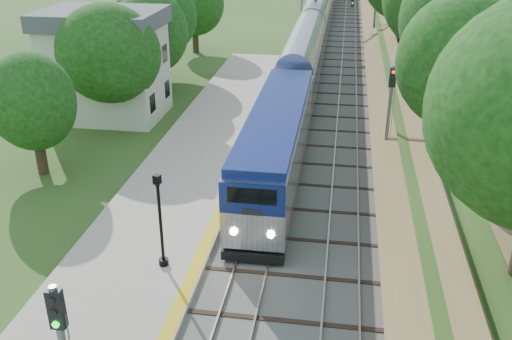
% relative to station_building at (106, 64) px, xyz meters
% --- Properties ---
extents(trackbed, '(9.50, 170.00, 0.28)m').
position_rel_station_building_xyz_m(trackbed, '(16.00, 30.00, -4.02)').
color(trackbed, '#4C4944').
rests_on(trackbed, ground).
extents(platform, '(6.40, 68.00, 0.38)m').
position_rel_station_building_xyz_m(platform, '(8.80, -14.00, -3.90)').
color(platform, '#A99C88').
rests_on(platform, ground).
extents(yellow_stripe, '(0.55, 68.00, 0.01)m').
position_rel_station_building_xyz_m(yellow_stripe, '(11.65, -14.00, -3.70)').
color(yellow_stripe, gold).
rests_on(yellow_stripe, platform).
extents(embankment, '(10.64, 170.00, 11.70)m').
position_rel_station_building_xyz_m(embankment, '(24.35, 30.00, -2.14)').
color(embankment, brown).
rests_on(embankment, ground).
extents(station_building, '(8.60, 6.60, 8.00)m').
position_rel_station_building_xyz_m(station_building, '(0.00, 0.00, 0.00)').
color(station_building, beige).
rests_on(station_building, ground).
extents(signal_gantry, '(8.40, 0.38, 6.20)m').
position_rel_station_building_xyz_m(signal_gantry, '(16.47, 24.99, 0.73)').
color(signal_gantry, slate).
rests_on(signal_gantry, ground).
extents(trees_behind_platform, '(7.82, 53.32, 7.21)m').
position_rel_station_building_xyz_m(trees_behind_platform, '(2.83, -9.33, 0.44)').
color(trees_behind_platform, '#332316').
rests_on(trees_behind_platform, ground).
extents(train, '(2.91, 116.96, 4.28)m').
position_rel_station_building_xyz_m(train, '(14.00, 39.02, -1.89)').
color(train, black).
rests_on(train, trackbed).
extents(lamppost_far, '(0.43, 0.43, 4.37)m').
position_rel_station_building_xyz_m(lamppost_far, '(10.21, -19.38, -1.76)').
color(lamppost_far, black).
rests_on(lamppost_far, platform).
extents(signal_farside, '(0.36, 0.29, 6.65)m').
position_rel_station_building_xyz_m(signal_farside, '(20.20, -8.02, 0.09)').
color(signal_farside, slate).
rests_on(signal_farside, ground).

